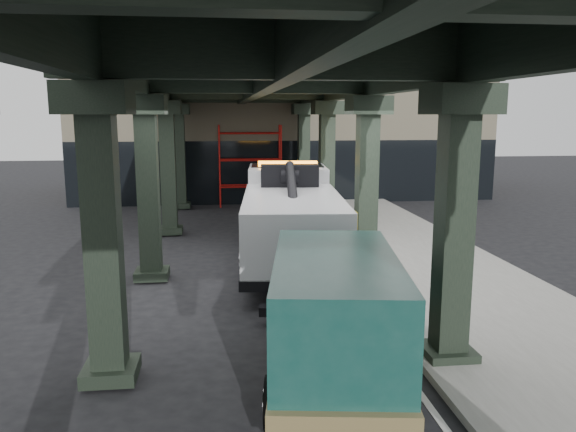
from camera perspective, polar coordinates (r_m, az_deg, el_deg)
ground at (r=14.08m, az=-0.55°, el=-8.36°), size 90.00×90.00×0.00m
sidewalk at (r=16.97m, az=14.02°, el=-5.15°), size 5.00×40.00×0.15m
lane_stripe at (r=16.22m, az=4.67°, el=-5.84°), size 0.12×38.00×0.01m
viaduct at (r=15.33m, az=-2.97°, el=13.85°), size 7.40×32.00×6.40m
building at (r=33.45m, az=-0.95°, el=9.42°), size 22.00×10.00×8.00m
scaffolding at (r=28.05m, az=-3.88°, el=5.36°), size 3.08×0.88×4.00m
tow_truck at (r=17.32m, az=0.21°, el=0.33°), size 3.41×9.61×3.09m
towed_van at (r=9.79m, az=4.73°, el=-9.53°), size 2.85×5.69×2.21m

